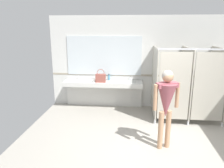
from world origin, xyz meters
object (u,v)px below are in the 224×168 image
object	(u,v)px
person_standing	(166,100)
paper_cup	(94,80)
handbag	(101,78)
soap_dispenser	(109,77)

from	to	relation	value
person_standing	paper_cup	world-z (taller)	person_standing
person_standing	handbag	bearing A→B (deg)	128.27
person_standing	paper_cup	xyz separation A→B (m)	(-1.89, 2.15, -0.15)
handbag	paper_cup	xyz separation A→B (m)	(-0.20, 0.01, -0.09)
handbag	soap_dispenser	bearing A→B (deg)	53.95
person_standing	soap_dispenser	size ratio (longest dim) A/B	8.32
person_standing	handbag	distance (m)	2.72
handbag	paper_cup	world-z (taller)	handbag
person_standing	paper_cup	distance (m)	2.86
handbag	paper_cup	distance (m)	0.22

